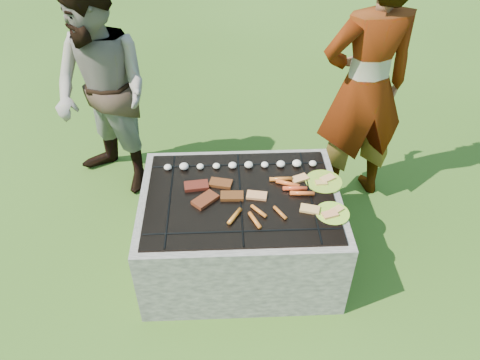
# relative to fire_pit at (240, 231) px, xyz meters

# --- Properties ---
(lawn) EXTENTS (60.00, 60.00, 0.00)m
(lawn) POSITION_rel_fire_pit_xyz_m (0.00, 0.00, -0.28)
(lawn) COLOR #244210
(lawn) RESTS_ON ground
(fire_pit) EXTENTS (1.30, 1.00, 0.62)m
(fire_pit) POSITION_rel_fire_pit_xyz_m (0.00, 0.00, 0.00)
(fire_pit) COLOR #A29A90
(fire_pit) RESTS_ON ground
(mushrooms) EXTENTS (1.05, 0.06, 0.04)m
(mushrooms) POSITION_rel_fire_pit_xyz_m (0.03, 0.29, 0.35)
(mushrooms) COLOR silver
(mushrooms) RESTS_ON fire_pit
(pork_slabs) EXTENTS (0.39, 0.31, 0.02)m
(pork_slabs) POSITION_rel_fire_pit_xyz_m (-0.18, 0.03, 0.34)
(pork_slabs) COLOR maroon
(pork_slabs) RESTS_ON fire_pit
(sausages) EXTENTS (0.57, 0.46, 0.03)m
(sausages) POSITION_rel_fire_pit_xyz_m (0.24, -0.04, 0.34)
(sausages) COLOR orange
(sausages) RESTS_ON fire_pit
(bread_on_grate) EXTENTS (0.46, 0.40, 0.02)m
(bread_on_grate) POSITION_rel_fire_pit_xyz_m (0.29, -0.02, 0.34)
(bread_on_grate) COLOR tan
(bread_on_grate) RESTS_ON fire_pit
(plate_far) EXTENTS (0.32, 0.32, 0.03)m
(plate_far) POSITION_rel_fire_pit_xyz_m (0.56, 0.12, 0.33)
(plate_far) COLOR gold
(plate_far) RESTS_ON fire_pit
(plate_near) EXTENTS (0.26, 0.26, 0.03)m
(plate_near) POSITION_rel_fire_pit_xyz_m (0.56, -0.19, 0.33)
(plate_near) COLOR #D0D934
(plate_near) RESTS_ON fire_pit
(cook) EXTENTS (0.77, 0.58, 1.92)m
(cook) POSITION_rel_fire_pit_xyz_m (0.93, 0.73, 0.68)
(cook) COLOR gray
(cook) RESTS_ON ground
(bystander) EXTENTS (1.06, 1.03, 1.72)m
(bystander) POSITION_rel_fire_pit_xyz_m (-1.00, 0.92, 0.58)
(bystander) COLOR gray
(bystander) RESTS_ON ground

